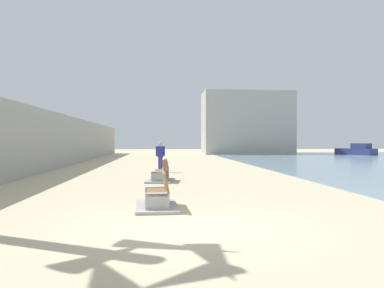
# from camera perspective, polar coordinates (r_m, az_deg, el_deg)

# --- Properties ---
(ground_plane) EXTENTS (120.00, 120.00, 0.00)m
(ground_plane) POSITION_cam_1_polar(r_m,az_deg,el_deg) (26.57, -3.21, -3.43)
(ground_plane) COLOR #C6B793
(seawall) EXTENTS (0.80, 64.00, 3.59)m
(seawall) POSITION_cam_1_polar(r_m,az_deg,el_deg) (27.38, -19.11, 0.42)
(seawall) COLOR #9E9E99
(seawall) RESTS_ON ground
(bench_near) EXTENTS (1.18, 2.14, 0.98)m
(bench_near) POSITION_cam_1_polar(r_m,az_deg,el_deg) (10.91, -4.90, -7.81)
(bench_near) COLOR #9E9E99
(bench_near) RESTS_ON ground
(bench_far) EXTENTS (1.35, 2.22, 0.98)m
(bench_far) POSITION_cam_1_polar(r_m,az_deg,el_deg) (17.94, -4.41, -4.56)
(bench_far) COLOR #9E9E99
(bench_far) RESTS_ON ground
(person_walking) EXTENTS (0.53, 0.24, 1.76)m
(person_walking) POSITION_cam_1_polar(r_m,az_deg,el_deg) (23.07, -4.50, -1.46)
(person_walking) COLOR navy
(person_walking) RESTS_ON ground
(boat_distant) EXTENTS (4.24, 5.05, 1.45)m
(boat_distant) POSITION_cam_1_polar(r_m,az_deg,el_deg) (54.58, 22.29, -0.85)
(boat_distant) COLOR navy
(boat_distant) RESTS_ON water_bay
(harbor_building) EXTENTS (12.00, 6.00, 8.43)m
(harbor_building) POSITION_cam_1_polar(r_m,az_deg,el_deg) (55.83, 7.76, 2.93)
(harbor_building) COLOR #ADAAA3
(harbor_building) RESTS_ON ground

